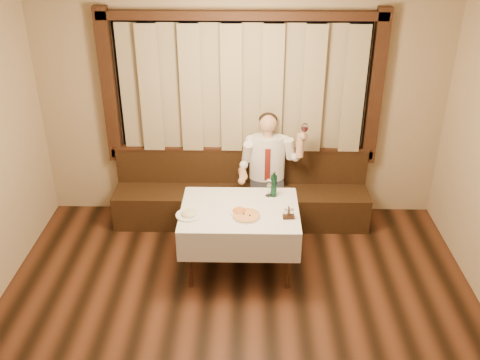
{
  "coord_description": "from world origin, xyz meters",
  "views": [
    {
      "loc": [
        0.1,
        -3.24,
        3.69
      ],
      "look_at": [
        0.0,
        1.9,
        1.0
      ],
      "focal_mm": 40.0,
      "sensor_mm": 36.0,
      "label": 1
    }
  ],
  "objects_px": {
    "banquette": "(241,198)",
    "dining_table": "(240,217)",
    "pizza": "(246,216)",
    "pasta_red": "(239,209)",
    "pasta_cream": "(189,213)",
    "green_bottle": "(274,185)",
    "seated_man": "(268,164)",
    "cruet_caddy": "(289,214)"
  },
  "relations": [
    {
      "from": "banquette",
      "to": "seated_man",
      "type": "relative_size",
      "value": 2.19
    },
    {
      "from": "banquette",
      "to": "dining_table",
      "type": "distance_m",
      "value": 1.08
    },
    {
      "from": "dining_table",
      "to": "pasta_cream",
      "type": "height_order",
      "value": "pasta_cream"
    },
    {
      "from": "pizza",
      "to": "green_bottle",
      "type": "xyz_separation_m",
      "value": [
        0.3,
        0.45,
        0.12
      ]
    },
    {
      "from": "pasta_cream",
      "to": "banquette",
      "type": "bearing_deg",
      "value": 65.77
    },
    {
      "from": "seated_man",
      "to": "dining_table",
      "type": "bearing_deg",
      "value": -109.34
    },
    {
      "from": "cruet_caddy",
      "to": "dining_table",
      "type": "bearing_deg",
      "value": 155.82
    },
    {
      "from": "banquette",
      "to": "green_bottle",
      "type": "height_order",
      "value": "green_bottle"
    },
    {
      "from": "dining_table",
      "to": "green_bottle",
      "type": "bearing_deg",
      "value": 37.56
    },
    {
      "from": "banquette",
      "to": "cruet_caddy",
      "type": "bearing_deg",
      "value": -66.97
    },
    {
      "from": "pizza",
      "to": "green_bottle",
      "type": "bearing_deg",
      "value": 56.33
    },
    {
      "from": "cruet_caddy",
      "to": "pizza",
      "type": "bearing_deg",
      "value": 172.78
    },
    {
      "from": "cruet_caddy",
      "to": "pasta_red",
      "type": "bearing_deg",
      "value": 162.96
    },
    {
      "from": "banquette",
      "to": "pasta_cream",
      "type": "height_order",
      "value": "banquette"
    },
    {
      "from": "banquette",
      "to": "pizza",
      "type": "distance_m",
      "value": 1.27
    },
    {
      "from": "pizza",
      "to": "banquette",
      "type": "bearing_deg",
      "value": 93.55
    },
    {
      "from": "pizza",
      "to": "pasta_red",
      "type": "relative_size",
      "value": 1.33
    },
    {
      "from": "banquette",
      "to": "dining_table",
      "type": "height_order",
      "value": "banquette"
    },
    {
      "from": "pizza",
      "to": "pasta_cream",
      "type": "xyz_separation_m",
      "value": [
        -0.6,
        0.01,
        0.02
      ]
    },
    {
      "from": "dining_table",
      "to": "pasta_cream",
      "type": "relative_size",
      "value": 4.57
    },
    {
      "from": "pasta_cream",
      "to": "seated_man",
      "type": "relative_size",
      "value": 0.19
    },
    {
      "from": "pizza",
      "to": "pasta_red",
      "type": "distance_m",
      "value": 0.12
    },
    {
      "from": "pasta_red",
      "to": "seated_man",
      "type": "relative_size",
      "value": 0.16
    },
    {
      "from": "green_bottle",
      "to": "pizza",
      "type": "bearing_deg",
      "value": -123.67
    },
    {
      "from": "pasta_red",
      "to": "pizza",
      "type": "bearing_deg",
      "value": -50.66
    },
    {
      "from": "pasta_red",
      "to": "cruet_caddy",
      "type": "relative_size",
      "value": 1.77
    },
    {
      "from": "pasta_cream",
      "to": "dining_table",
      "type": "bearing_deg",
      "value": 16.22
    },
    {
      "from": "pizza",
      "to": "green_bottle",
      "type": "distance_m",
      "value": 0.55
    },
    {
      "from": "dining_table",
      "to": "pizza",
      "type": "bearing_deg",
      "value": -65.69
    },
    {
      "from": "banquette",
      "to": "green_bottle",
      "type": "xyz_separation_m",
      "value": [
        0.37,
        -0.74,
        0.58
      ]
    },
    {
      "from": "pizza",
      "to": "seated_man",
      "type": "bearing_deg",
      "value": 76.96
    },
    {
      "from": "pizza",
      "to": "pasta_red",
      "type": "bearing_deg",
      "value": 129.34
    },
    {
      "from": "banquette",
      "to": "pizza",
      "type": "xyz_separation_m",
      "value": [
        0.07,
        -1.19,
        0.46
      ]
    },
    {
      "from": "cruet_caddy",
      "to": "seated_man",
      "type": "height_order",
      "value": "seated_man"
    },
    {
      "from": "dining_table",
      "to": "pasta_cream",
      "type": "bearing_deg",
      "value": -163.78
    },
    {
      "from": "pizza",
      "to": "cruet_caddy",
      "type": "relative_size",
      "value": 2.35
    },
    {
      "from": "pizza",
      "to": "pasta_cream",
      "type": "distance_m",
      "value": 0.6
    },
    {
      "from": "banquette",
      "to": "seated_man",
      "type": "bearing_deg",
      "value": -15.44
    },
    {
      "from": "banquette",
      "to": "dining_table",
      "type": "relative_size",
      "value": 2.52
    },
    {
      "from": "pizza",
      "to": "cruet_caddy",
      "type": "bearing_deg",
      "value": -2.76
    },
    {
      "from": "pasta_cream",
      "to": "seated_man",
      "type": "xyz_separation_m",
      "value": [
        0.86,
        1.09,
        0.05
      ]
    },
    {
      "from": "pasta_cream",
      "to": "cruet_caddy",
      "type": "height_order",
      "value": "cruet_caddy"
    }
  ]
}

